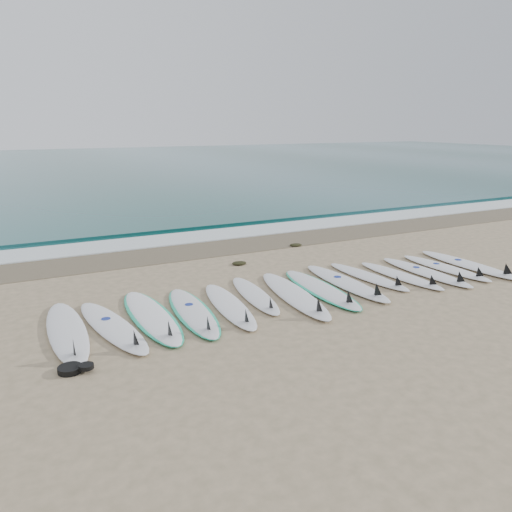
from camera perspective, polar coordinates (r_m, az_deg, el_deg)
name	(u,v)px	position (r m, az deg, el deg)	size (l,w,h in m)	color
ground	(303,292)	(9.96, 5.42, -4.08)	(120.00, 120.00, 0.00)	#9C8765
ocean	(76,166)	(40.88, -19.88, 9.62)	(120.00, 55.00, 0.03)	#1B5455
wet_sand_band	(222,247)	(13.45, -3.88, 1.06)	(120.00, 1.80, 0.01)	brown
foam_band	(204,236)	(14.72, -6.01, 2.28)	(120.00, 1.40, 0.04)	silver
wave_crest	(187,226)	(16.09, -7.93, 3.43)	(120.00, 1.00, 0.10)	#1B5455
surfboard_0	(67,332)	(8.46, -20.76, -8.12)	(0.61, 2.79, 0.36)	silver
surfboard_1	(113,327)	(8.44, -15.99, -7.79)	(0.98, 2.70, 0.34)	white
surfboard_2	(152,316)	(8.73, -11.80, -6.76)	(0.70, 2.80, 0.36)	white
surfboard_3	(193,312)	(8.82, -7.18, -6.35)	(0.84, 2.64, 0.33)	white
surfboard_4	(230,306)	(9.02, -2.96, -5.71)	(0.79, 2.58, 0.32)	white
surfboard_5	(256,295)	(9.56, -0.04, -4.51)	(0.76, 2.36, 0.30)	white
surfboard_6	(295,295)	(9.56, 4.51, -4.46)	(0.96, 2.96, 0.37)	white
surfboard_7	(322,289)	(9.99, 7.50, -3.76)	(0.80, 2.75, 0.35)	silver
surfboard_8	(347,283)	(10.42, 10.39, -3.03)	(0.61, 2.77, 0.35)	silver
surfboard_9	(369,277)	(10.96, 12.83, -2.31)	(0.67, 2.39, 0.30)	white
surfboard_10	(402,276)	(11.20, 16.35, -2.17)	(0.64, 2.39, 0.30)	white
surfboard_11	(427,272)	(11.61, 18.98, -1.76)	(0.59, 2.59, 0.33)	white
surfboard_12	(447,268)	(12.11, 21.00, -1.28)	(0.62, 2.46, 0.31)	white
surfboard_13	(470,265)	(12.56, 23.28, -0.91)	(0.59, 2.78, 0.36)	white
seaweed_near	(239,263)	(11.77, -1.93, -0.82)	(0.35, 0.27, 0.07)	black
seaweed_far	(296,245)	(13.56, 4.57, 1.27)	(0.34, 0.27, 0.07)	black
leash_coil	(74,369)	(7.29, -20.12, -11.99)	(0.46, 0.36, 0.11)	black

